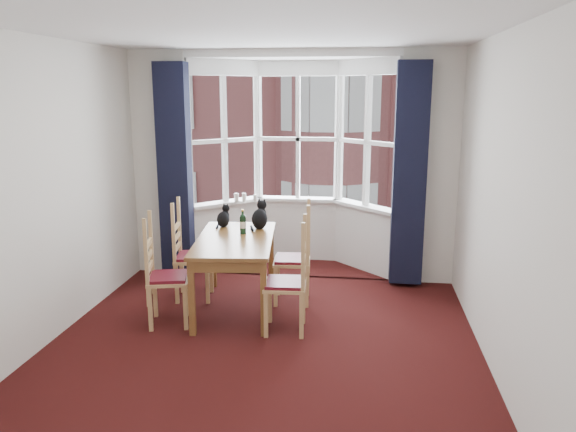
% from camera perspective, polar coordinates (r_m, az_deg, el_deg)
% --- Properties ---
extents(floor, '(4.50, 4.50, 0.00)m').
position_cam_1_polar(floor, '(5.18, -3.00, -13.95)').
color(floor, black).
rests_on(floor, ground).
extents(ceiling, '(4.50, 4.50, 0.00)m').
position_cam_1_polar(ceiling, '(4.66, -3.42, 18.55)').
color(ceiling, white).
rests_on(ceiling, floor).
extents(wall_left, '(0.00, 4.50, 4.50)m').
position_cam_1_polar(wall_left, '(5.46, -24.29, 1.83)').
color(wall_left, silver).
rests_on(wall_left, floor).
extents(wall_right, '(0.00, 4.50, 4.50)m').
position_cam_1_polar(wall_right, '(4.78, 21.10, 0.69)').
color(wall_right, silver).
rests_on(wall_right, floor).
extents(wall_near, '(4.00, 0.00, 4.00)m').
position_cam_1_polar(wall_near, '(2.63, -12.48, -8.20)').
color(wall_near, silver).
rests_on(wall_near, floor).
extents(wall_back_pier_left, '(0.70, 0.12, 2.80)m').
position_cam_1_polar(wall_back_pier_left, '(7.31, -12.69, 5.14)').
color(wall_back_pier_left, silver).
rests_on(wall_back_pier_left, floor).
extents(wall_back_pier_right, '(0.70, 0.12, 2.80)m').
position_cam_1_polar(wall_back_pier_right, '(6.90, 14.05, 4.64)').
color(wall_back_pier_right, silver).
rests_on(wall_back_pier_right, floor).
extents(bay_window, '(2.76, 0.94, 2.80)m').
position_cam_1_polar(bay_window, '(7.41, 0.80, 5.55)').
color(bay_window, white).
rests_on(bay_window, floor).
extents(curtain_left, '(0.38, 0.22, 2.60)m').
position_cam_1_polar(curtain_left, '(7.07, -11.41, 4.54)').
color(curtain_left, black).
rests_on(curtain_left, floor).
extents(curtain_right, '(0.38, 0.22, 2.60)m').
position_cam_1_polar(curtain_right, '(6.71, 12.24, 4.08)').
color(curtain_right, black).
rests_on(curtain_right, floor).
extents(dining_table, '(0.95, 1.55, 0.79)m').
position_cam_1_polar(dining_table, '(5.99, -5.39, -3.11)').
color(dining_table, brown).
rests_on(dining_table, floor).
extents(chair_left_near, '(0.49, 0.50, 0.92)m').
position_cam_1_polar(chair_left_near, '(5.79, -12.94, -6.27)').
color(chair_left_near, tan).
rests_on(chair_left_near, floor).
extents(chair_left_far, '(0.46, 0.47, 0.92)m').
position_cam_1_polar(chair_left_far, '(6.44, -10.36, -4.22)').
color(chair_left_far, tan).
rests_on(chair_left_far, floor).
extents(chair_right_near, '(0.42, 0.44, 0.92)m').
position_cam_1_polar(chair_right_near, '(5.49, 0.67, -7.02)').
color(chair_right_near, tan).
rests_on(chair_right_near, floor).
extents(chair_right_far, '(0.43, 0.45, 0.92)m').
position_cam_1_polar(chair_right_far, '(6.24, 1.25, -4.57)').
color(chair_right_far, tan).
rests_on(chair_right_far, floor).
extents(cat_left, '(0.19, 0.22, 0.27)m').
position_cam_1_polar(cat_left, '(6.44, -6.56, -0.20)').
color(cat_left, black).
rests_on(cat_left, dining_table).
extents(cat_right, '(0.21, 0.27, 0.34)m').
position_cam_1_polar(cat_right, '(6.33, -2.87, -0.12)').
color(cat_right, black).
rests_on(cat_right, dining_table).
extents(wine_bottle, '(0.07, 0.07, 0.27)m').
position_cam_1_polar(wine_bottle, '(6.11, -4.61, -0.73)').
color(wine_bottle, black).
rests_on(wine_bottle, dining_table).
extents(candle_tall, '(0.06, 0.06, 0.12)m').
position_cam_1_polar(candle_tall, '(7.47, -5.25, 1.88)').
color(candle_tall, white).
rests_on(candle_tall, bay_window).
extents(candle_short, '(0.06, 0.06, 0.11)m').
position_cam_1_polar(candle_short, '(7.48, -4.48, 1.90)').
color(candle_short, white).
rests_on(candle_short, bay_window).
extents(candle_extra, '(0.05, 0.05, 0.09)m').
position_cam_1_polar(candle_extra, '(7.47, -3.35, 1.82)').
color(candle_extra, white).
rests_on(candle_extra, bay_window).
extents(street, '(80.00, 80.00, 0.00)m').
position_cam_1_polar(street, '(37.74, 6.12, -0.10)').
color(street, '#333335').
rests_on(street, ground).
extents(tenement_building, '(18.40, 7.80, 15.20)m').
position_cam_1_polar(tenement_building, '(18.59, 5.02, 10.43)').
color(tenement_building, '#954E4D').
rests_on(tenement_building, street).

